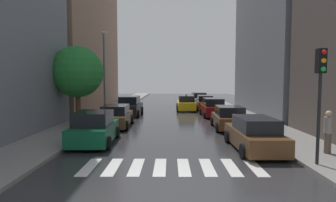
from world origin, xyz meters
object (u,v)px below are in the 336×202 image
at_px(parked_car_right_nearest, 254,135).
at_px(street_tree_left, 77,72).
at_px(parked_car_left_third, 130,106).
at_px(parked_car_right_second, 229,118).
at_px(pedestrian_foreground, 328,131).
at_px(lamp_post_left, 104,68).
at_px(parked_car_right_fourth, 205,103).
at_px(parked_car_left_nearest, 94,129).
at_px(parked_car_left_second, 116,116).
at_px(taxi_midroad, 186,103).
at_px(traffic_light_right_corner, 321,80).
at_px(parked_car_right_fifth, 199,99).
at_px(parked_car_right_third, 213,108).

xyz_separation_m(parked_car_right_nearest, street_tree_left, (-10.69, 7.35, 3.15)).
bearing_deg(parked_car_left_third, parked_car_right_second, -132.78).
distance_m(pedestrian_foreground, lamp_post_left, 17.10).
bearing_deg(parked_car_right_fourth, parked_car_right_second, -177.47).
xyz_separation_m(parked_car_left_nearest, lamp_post_left, (-1.55, 9.10, 3.46)).
relative_size(parked_car_left_second, parked_car_right_nearest, 1.02).
xyz_separation_m(parked_car_left_nearest, taxi_midroad, (5.67, 16.10, -0.03)).
bearing_deg(street_tree_left, parked_car_right_nearest, -34.53).
bearing_deg(traffic_light_right_corner, parked_car_left_second, 134.93).
height_order(parked_car_right_second, parked_car_right_fourth, parked_car_right_fourth).
distance_m(parked_car_right_nearest, parked_car_right_fourth, 18.53).
bearing_deg(pedestrian_foreground, traffic_light_right_corner, 108.48).
relative_size(street_tree_left, traffic_light_right_corner, 1.31).
height_order(parked_car_right_fifth, pedestrian_foreground, pedestrian_foreground).
bearing_deg(street_tree_left, taxi_midroad, 49.79).
relative_size(parked_car_right_third, parked_car_right_fifth, 0.99).
height_order(parked_car_left_second, parked_car_right_fourth, parked_car_right_fourth).
height_order(parked_car_left_second, traffic_light_right_corner, traffic_light_right_corner).
bearing_deg(traffic_light_right_corner, parked_car_left_third, 120.36).
height_order(parked_car_right_nearest, pedestrian_foreground, pedestrian_foreground).
relative_size(parked_car_right_nearest, parked_car_right_fifth, 1.04).
distance_m(parked_car_right_third, lamp_post_left, 10.17).
distance_m(taxi_midroad, traffic_light_right_corner, 20.61).
height_order(parked_car_left_second, parked_car_right_second, parked_car_right_second).
bearing_deg(parked_car_left_third, parked_car_right_nearest, -148.71).
height_order(street_tree_left, traffic_light_right_corner, street_tree_left).
bearing_deg(parked_car_right_fourth, traffic_light_right_corner, -173.43).
bearing_deg(traffic_light_right_corner, parked_car_right_fourth, 94.34).
xyz_separation_m(parked_car_right_third, traffic_light_right_corner, (1.65, -15.09, 2.51)).
relative_size(parked_car_left_second, parked_car_right_fifth, 1.06).
height_order(parked_car_left_nearest, street_tree_left, street_tree_left).
bearing_deg(parked_car_left_nearest, street_tree_left, 22.90).
height_order(parked_car_left_second, parked_car_right_fifth, parked_car_right_fifth).
height_order(parked_car_left_second, street_tree_left, street_tree_left).
bearing_deg(parked_car_right_second, parked_car_left_nearest, 120.86).
distance_m(parked_car_right_second, lamp_post_left, 11.10).
relative_size(parked_car_left_nearest, parked_car_right_fifth, 0.94).
bearing_deg(parked_car_right_third, parked_car_right_second, 179.94).
bearing_deg(parked_car_right_fourth, parked_car_right_nearest, -177.62).
bearing_deg(traffic_light_right_corner, parked_car_right_nearest, 119.85).
bearing_deg(parked_car_left_second, parked_car_right_fourth, -34.47).
distance_m(parked_car_left_third, parked_car_right_nearest, 15.22).
bearing_deg(parked_car_right_second, traffic_light_right_corner, -168.32).
xyz_separation_m(parked_car_right_third, parked_car_right_fifth, (-0.02, 12.19, -0.02)).
distance_m(parked_car_left_nearest, traffic_light_right_corner, 10.56).
distance_m(parked_car_left_second, traffic_light_right_corner, 13.47).
bearing_deg(pedestrian_foreground, parked_car_right_fourth, -24.99).
relative_size(parked_car_right_fourth, street_tree_left, 0.85).
relative_size(parked_car_left_nearest, parked_car_right_second, 1.05).
bearing_deg(parked_car_right_fourth, street_tree_left, 138.65).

